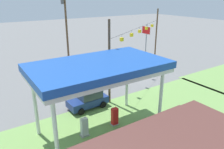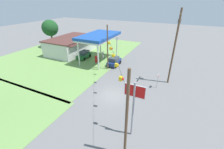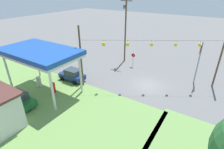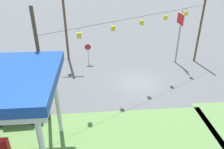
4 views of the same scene
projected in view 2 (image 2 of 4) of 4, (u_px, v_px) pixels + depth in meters
name	position (u px, v px, depth m)	size (l,w,h in m)	color
ground_plane	(113.00, 95.00, 22.34)	(160.00, 160.00, 0.00)	slate
grass_verge_station_corner	(72.00, 52.00, 40.36)	(36.00, 28.00, 0.04)	#6B934C
gas_station_canopy	(99.00, 37.00, 32.54)	(10.49, 6.09, 6.05)	silver
gas_station_store	(71.00, 45.00, 39.43)	(12.70, 8.68, 4.00)	silver
fuel_pump_near	(96.00, 59.00, 33.49)	(0.71, 0.56, 1.64)	gray
fuel_pump_far	(103.00, 55.00, 35.88)	(0.71, 0.56, 1.64)	gray
car_at_pumps_front	(114.00, 61.00, 32.15)	(4.12, 2.23, 1.90)	navy
car_at_pumps_rear	(84.00, 55.00, 35.98)	(4.19, 2.28, 1.78)	#1E602D
stop_sign_roadside	(158.00, 78.00, 23.54)	(0.80, 0.08, 2.50)	#99999E
stop_sign_overhead	(134.00, 99.00, 14.01)	(0.22, 2.03, 6.32)	gray
utility_pole_main	(175.00, 45.00, 22.94)	(2.20, 0.44, 11.84)	brown
signal_span_gantry	(113.00, 66.00, 20.14)	(16.44, 10.24, 8.77)	brown
tree_behind_station	(50.00, 28.00, 42.31)	(4.49, 4.49, 7.80)	#4C3828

